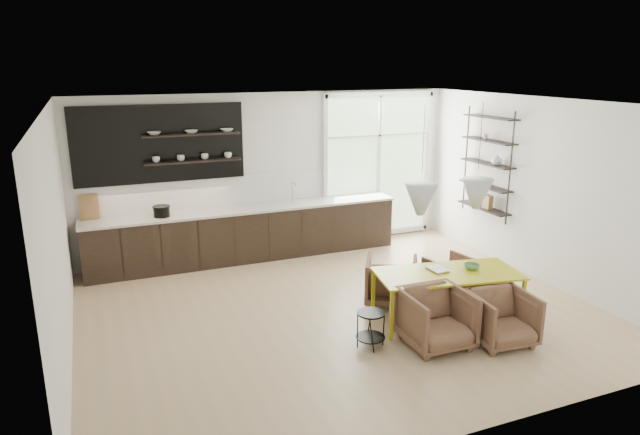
# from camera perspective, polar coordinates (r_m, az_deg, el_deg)

# --- Properties ---
(room) EXTENTS (7.02, 6.01, 2.91)m
(room) POSITION_cam_1_polar(r_m,az_deg,el_deg) (8.92, 2.51, 2.63)
(room) COLOR tan
(room) RESTS_ON ground
(kitchen_run) EXTENTS (5.54, 0.69, 2.75)m
(kitchen_run) POSITION_cam_1_polar(r_m,az_deg,el_deg) (10.18, -7.89, -0.90)
(kitchen_run) COLOR black
(kitchen_run) RESTS_ON ground
(right_shelving) EXTENTS (0.26, 1.22, 1.90)m
(right_shelving) POSITION_cam_1_polar(r_m,az_deg,el_deg) (10.40, 16.43, 4.92)
(right_shelving) COLOR black
(right_shelving) RESTS_ON ground
(dining_table) EXTENTS (2.03, 1.19, 0.70)m
(dining_table) POSITION_cam_1_polar(r_m,az_deg,el_deg) (7.85, 12.64, -5.72)
(dining_table) COLOR #AFAC14
(dining_table) RESTS_ON ground
(armchair_back_left) EXTENTS (1.01, 1.02, 0.68)m
(armchair_back_left) POSITION_cam_1_polar(r_m,az_deg,el_deg) (8.41, 7.13, -6.28)
(armchair_back_left) COLOR brown
(armchair_back_left) RESTS_ON ground
(armchair_back_right) EXTENTS (0.74, 0.75, 0.59)m
(armchair_back_right) POSITION_cam_1_polar(r_m,az_deg,el_deg) (8.85, 12.89, -5.73)
(armchair_back_right) COLOR brown
(armchair_back_right) RESTS_ON ground
(armchair_front_left) EXTENTS (0.79, 0.82, 0.73)m
(armchair_front_left) POSITION_cam_1_polar(r_m,az_deg,el_deg) (7.27, 11.55, -9.88)
(armchair_front_left) COLOR brown
(armchair_front_left) RESTS_ON ground
(armchair_front_right) EXTENTS (0.78, 0.80, 0.67)m
(armchair_front_right) POSITION_cam_1_polar(r_m,az_deg,el_deg) (7.55, 17.70, -9.56)
(armchair_front_right) COLOR brown
(armchair_front_right) RESTS_ON ground
(wire_stool) EXTENTS (0.36, 0.36, 0.46)m
(wire_stool) POSITION_cam_1_polar(r_m,az_deg,el_deg) (7.16, 5.09, -10.62)
(wire_stool) COLOR black
(wire_stool) RESTS_ON ground
(table_book) EXTENTS (0.24, 0.30, 0.03)m
(table_book) POSITION_cam_1_polar(r_m,az_deg,el_deg) (7.83, 11.06, -5.23)
(table_book) COLOR white
(table_book) RESTS_ON dining_table
(table_bowl) EXTENTS (0.24, 0.24, 0.06)m
(table_bowl) POSITION_cam_1_polar(r_m,az_deg,el_deg) (8.04, 14.94, -4.76)
(table_bowl) COLOR #568B54
(table_bowl) RESTS_ON dining_table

